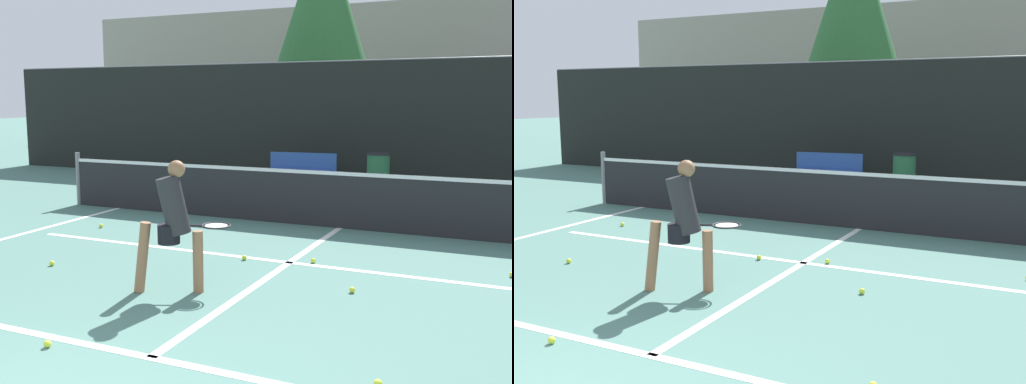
# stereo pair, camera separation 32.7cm
# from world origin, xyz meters

# --- Properties ---
(court_baseline_near) EXTENTS (11.00, 0.10, 0.01)m
(court_baseline_near) POSITION_xyz_m (0.00, 1.75, 0.00)
(court_baseline_near) COLOR white
(court_baseline_near) RESTS_ON ground
(court_service_line) EXTENTS (8.25, 0.10, 0.01)m
(court_service_line) POSITION_xyz_m (0.00, 4.97, 0.00)
(court_service_line) COLOR white
(court_service_line) RESTS_ON ground
(court_center_mark) EXTENTS (0.10, 5.57, 0.01)m
(court_center_mark) POSITION_xyz_m (0.00, 4.53, 0.00)
(court_center_mark) COLOR white
(court_center_mark) RESTS_ON ground
(court_sideline_left) EXTENTS (0.10, 6.57, 0.01)m
(court_sideline_left) POSITION_xyz_m (-4.51, 4.53, 0.00)
(court_sideline_left) COLOR white
(court_sideline_left) RESTS_ON ground
(net) EXTENTS (11.09, 0.09, 1.07)m
(net) POSITION_xyz_m (0.00, 7.32, 0.51)
(net) COLOR slate
(net) RESTS_ON ground
(fence_back) EXTENTS (24.00, 0.06, 3.09)m
(fence_back) POSITION_xyz_m (0.00, 12.52, 1.54)
(fence_back) COLOR black
(fence_back) RESTS_ON ground
(player_practicing) EXTENTS (1.00, 0.84, 1.49)m
(player_practicing) POSITION_xyz_m (-0.74, 3.32, 0.82)
(player_practicing) COLOR #8C6042
(player_practicing) RESTS_ON ground
(tennis_ball_scattered_0) EXTENTS (0.07, 0.07, 0.07)m
(tennis_ball_scattered_0) POSITION_xyz_m (-2.76, 3.57, 0.03)
(tennis_ball_scattered_0) COLOR #D1E033
(tennis_ball_scattered_0) RESTS_ON ground
(tennis_ball_scattered_1) EXTENTS (0.07, 0.07, 0.07)m
(tennis_ball_scattered_1) POSITION_xyz_m (2.70, 5.47, 0.03)
(tennis_ball_scattered_1) COLOR #D1E033
(tennis_ball_scattered_1) RESTS_ON ground
(tennis_ball_scattered_2) EXTENTS (0.07, 0.07, 0.07)m
(tennis_ball_scattered_2) POSITION_xyz_m (-0.60, 4.85, 0.03)
(tennis_ball_scattered_2) COLOR #D1E033
(tennis_ball_scattered_2) RESTS_ON ground
(tennis_ball_scattered_3) EXTENTS (0.07, 0.07, 0.07)m
(tennis_ball_scattered_3) POSITION_xyz_m (-3.67, 5.71, 0.03)
(tennis_ball_scattered_3) COLOR #D1E033
(tennis_ball_scattered_3) RESTS_ON ground
(tennis_ball_scattered_4) EXTENTS (0.07, 0.07, 0.07)m
(tennis_ball_scattered_4) POSITION_xyz_m (1.09, 4.11, 0.03)
(tennis_ball_scattered_4) COLOR #D1E033
(tennis_ball_scattered_4) RESTS_ON ground
(tennis_ball_scattered_5) EXTENTS (0.07, 0.07, 0.07)m
(tennis_ball_scattered_5) POSITION_xyz_m (1.85, 2.01, 0.03)
(tennis_ball_scattered_5) COLOR #D1E033
(tennis_ball_scattered_5) RESTS_ON ground
(tennis_ball_scattered_7) EXTENTS (0.07, 0.07, 0.07)m
(tennis_ball_scattered_7) POSITION_xyz_m (0.29, 5.08, 0.03)
(tennis_ball_scattered_7) COLOR #D1E033
(tennis_ball_scattered_7) RESTS_ON ground
(tennis_ball_scattered_8) EXTENTS (0.07, 0.07, 0.07)m
(tennis_ball_scattered_8) POSITION_xyz_m (-0.94, 1.56, 0.03)
(tennis_ball_scattered_8) COLOR #D1E033
(tennis_ball_scattered_8) RESTS_ON ground
(courtside_bench) EXTENTS (1.66, 0.55, 0.86)m
(courtside_bench) POSITION_xyz_m (-2.10, 11.25, 0.47)
(courtside_bench) COLOR #2D519E
(courtside_bench) RESTS_ON ground
(trash_bin) EXTENTS (0.53, 0.53, 0.93)m
(trash_bin) POSITION_xyz_m (-0.25, 11.20, 0.47)
(trash_bin) COLOR #28603D
(trash_bin) RESTS_ON ground
(parked_car) EXTENTS (1.72, 4.66, 1.39)m
(parked_car) POSITION_xyz_m (2.13, 16.83, 0.59)
(parked_car) COLOR silver
(parked_car) RESTS_ON ground
(building_far) EXTENTS (36.00, 2.40, 6.26)m
(building_far) POSITION_xyz_m (0.00, 25.35, 3.13)
(building_far) COLOR gray
(building_far) RESTS_ON ground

